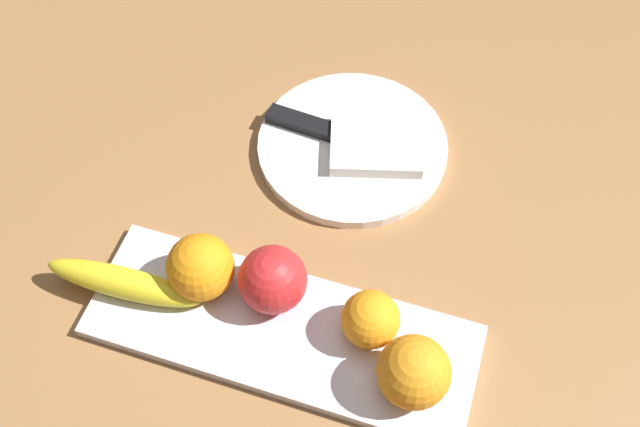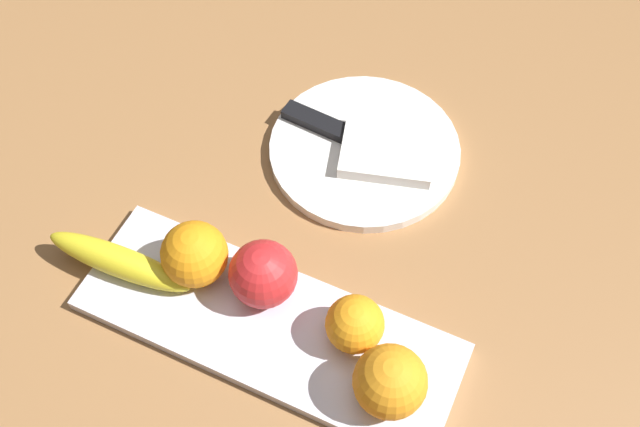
{
  "view_description": "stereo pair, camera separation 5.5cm",
  "coord_description": "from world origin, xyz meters",
  "views": [
    {
      "loc": [
        0.17,
        -0.33,
        0.74
      ],
      "look_at": [
        0.03,
        0.11,
        0.04
      ],
      "focal_mm": 41.91,
      "sensor_mm": 36.0,
      "label": 1
    },
    {
      "loc": [
        0.22,
        -0.31,
        0.74
      ],
      "look_at": [
        0.03,
        0.11,
        0.04
      ],
      "focal_mm": 41.91,
      "sensor_mm": 36.0,
      "label": 2
    }
  ],
  "objects": [
    {
      "name": "folded_napkin",
      "position": [
        0.06,
        0.24,
        0.02
      ],
      "size": [
        0.13,
        0.12,
        0.02
      ],
      "primitive_type": "cube",
      "rotation": [
        0.0,
        0.0,
        0.27
      ],
      "color": "white",
      "rests_on": "dinner_plate"
    },
    {
      "name": "apple",
      "position": [
        0.01,
        0.01,
        0.05
      ],
      "size": [
        0.07,
        0.07,
        0.07
      ],
      "primitive_type": "sphere",
      "color": "red",
      "rests_on": "fruit_tray"
    },
    {
      "name": "fruit_tray",
      "position": [
        0.03,
        -0.02,
        0.01
      ],
      "size": [
        0.41,
        0.14,
        0.01
      ],
      "primitive_type": "cube",
      "color": "silver",
      "rests_on": "ground_plane"
    },
    {
      "name": "dinner_plate",
      "position": [
        0.03,
        0.24,
        0.01
      ],
      "size": [
        0.24,
        0.24,
        0.01
      ],
      "primitive_type": "cylinder",
      "color": "white",
      "rests_on": "ground_plane"
    },
    {
      "name": "orange_center",
      "position": [
        0.17,
        -0.04,
        0.05
      ],
      "size": [
        0.07,
        0.07,
        0.07
      ],
      "primitive_type": "sphere",
      "color": "orange",
      "rests_on": "fruit_tray"
    },
    {
      "name": "knife",
      "position": [
        -0.03,
        0.24,
        0.02
      ],
      "size": [
        0.18,
        0.04,
        0.01
      ],
      "rotation": [
        0.0,
        0.0,
        -0.08
      ],
      "color": "silver",
      "rests_on": "dinner_plate"
    },
    {
      "name": "orange_near_banana",
      "position": [
        0.11,
        0.0,
        0.05
      ],
      "size": [
        0.06,
        0.06,
        0.06
      ],
      "primitive_type": "sphere",
      "color": "orange",
      "rests_on": "fruit_tray"
    },
    {
      "name": "banana",
      "position": [
        -0.15,
        -0.03,
        0.03
      ],
      "size": [
        0.18,
        0.04,
        0.03
      ],
      "primitive_type": "ellipsoid",
      "rotation": [
        0.0,
        0.0,
        0.05
      ],
      "color": "yellow",
      "rests_on": "fruit_tray"
    },
    {
      "name": "ground_plane",
      "position": [
        0.0,
        0.0,
        0.0
      ],
      "size": [
        2.4,
        2.4,
        0.0
      ],
      "primitive_type": "plane",
      "color": "#996A3F"
    },
    {
      "name": "orange_near_apple",
      "position": [
        -0.07,
        -0.0,
        0.05
      ],
      "size": [
        0.07,
        0.07,
        0.07
      ],
      "primitive_type": "sphere",
      "color": "orange",
      "rests_on": "fruit_tray"
    }
  ]
}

